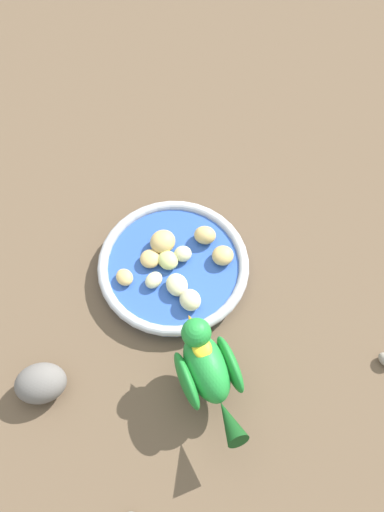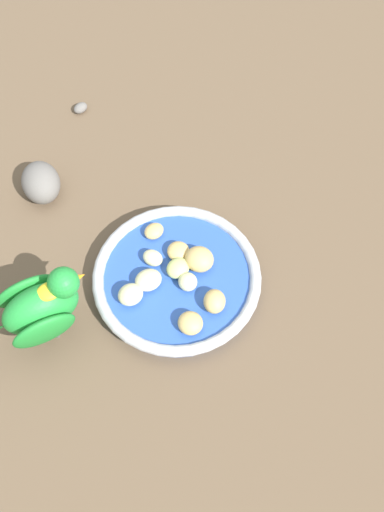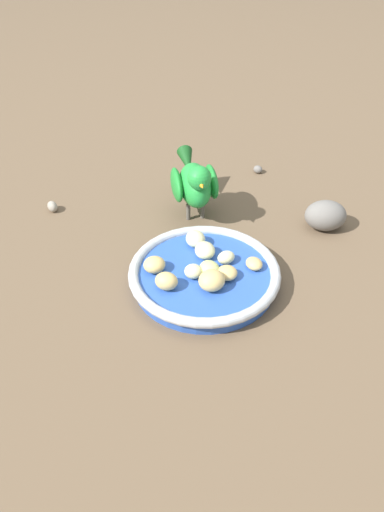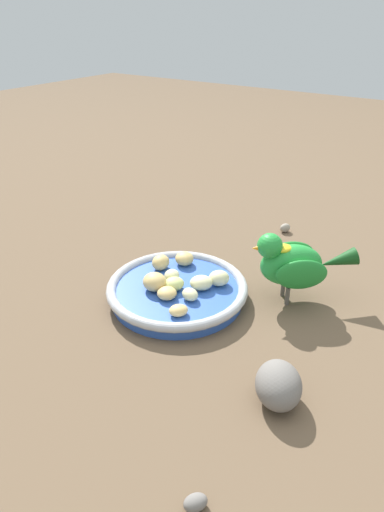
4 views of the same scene
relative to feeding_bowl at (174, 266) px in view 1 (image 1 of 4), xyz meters
name	(u,v)px [view 1 (image 1 of 4)]	position (x,y,z in m)	size (l,w,h in m)	color
ground_plane	(169,270)	(-0.01, 0.00, -0.02)	(4.00, 4.00, 0.00)	brown
feeding_bowl	(174,266)	(0.00, 0.00, 0.00)	(0.23, 0.23, 0.03)	#2D56B7
apple_piece_0	(168,263)	(-0.01, -0.01, 0.02)	(0.03, 0.03, 0.02)	#C6D17A
apple_piece_1	(163,242)	(-0.03, 0.02, 0.02)	(0.04, 0.04, 0.03)	tan
apple_piece_2	(205,235)	(0.03, 0.06, 0.02)	(0.03, 0.03, 0.03)	tan
apple_piece_3	(190,300)	(0.04, -0.05, 0.02)	(0.03, 0.03, 0.02)	beige
apple_piece_4	(183,254)	(0.01, 0.02, 0.02)	(0.03, 0.02, 0.02)	beige
apple_piece_5	(177,285)	(0.02, -0.04, 0.02)	(0.04, 0.03, 0.02)	beige
apple_piece_6	(125,277)	(-0.06, -0.05, 0.01)	(0.03, 0.02, 0.02)	tan
apple_piece_7	(154,280)	(-0.02, -0.04, 0.02)	(0.03, 0.02, 0.02)	beige
apple_piece_8	(223,256)	(0.07, 0.03, 0.02)	(0.03, 0.03, 0.02)	tan
apple_piece_9	(150,259)	(-0.03, -0.01, 0.02)	(0.03, 0.03, 0.02)	tan
parrot	(207,369)	(0.10, -0.15, 0.05)	(0.13, 0.15, 0.12)	#59544C
rock_large	(41,383)	(-0.11, -0.23, 0.01)	(0.07, 0.06, 0.05)	slate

